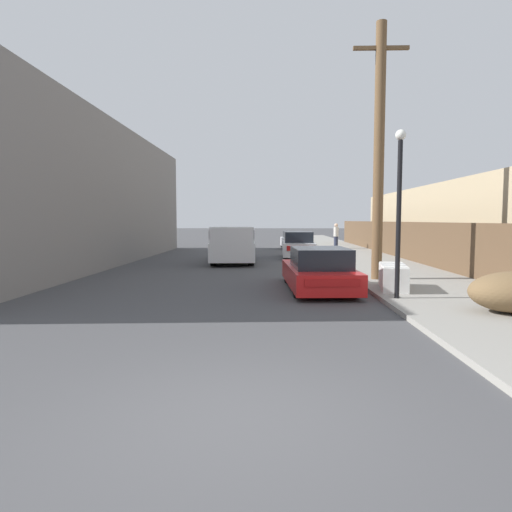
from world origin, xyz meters
TOP-DOWN VIEW (x-y plane):
  - ground_plane at (0.00, 0.00)m, footprint 220.00×220.00m
  - sidewalk_curb at (5.30, 23.50)m, footprint 4.20×63.00m
  - discarded_fridge at (3.89, 8.51)m, footprint 0.99×1.91m
  - parked_sports_car_red at (1.82, 9.05)m, footprint 2.02×4.76m
  - car_parked_mid at (1.96, 20.70)m, footprint 1.82×4.10m
  - car_parked_far at (2.21, 29.15)m, footprint 1.94×4.34m
  - pickup_truck at (-1.43, 17.52)m, footprint 2.40×5.99m
  - utility_pole at (3.95, 10.77)m, footprint 1.80×0.35m
  - street_lamp at (3.57, 6.98)m, footprint 0.26×0.26m
  - wooden_fence at (7.25, 18.15)m, footprint 0.08×38.07m
  - building_left_block at (-9.95, 16.54)m, footprint 7.00×24.65m
  - building_right_house at (11.26, 19.74)m, footprint 6.00×23.14m
  - pedestrian at (4.99, 27.16)m, footprint 0.34×0.34m

SIDE VIEW (x-z plane):
  - ground_plane at x=0.00m, z-range 0.00..0.00m
  - sidewalk_curb at x=5.30m, z-range 0.00..0.12m
  - discarded_fridge at x=3.89m, z-range 0.11..0.84m
  - parked_sports_car_red at x=1.82m, z-range -0.06..1.22m
  - car_parked_far at x=2.21m, z-range -0.03..1.24m
  - car_parked_mid at x=1.96m, z-range -0.05..1.40m
  - pickup_truck at x=-1.43m, z-range 0.01..1.79m
  - pedestrian at x=4.99m, z-range 0.15..1.88m
  - wooden_fence at x=7.25m, z-range 0.12..2.00m
  - building_right_house at x=11.26m, z-range 0.00..3.85m
  - street_lamp at x=3.57m, z-range 0.49..4.68m
  - building_left_block at x=-9.95m, z-range 0.00..6.50m
  - utility_pole at x=3.95m, z-range 0.20..8.56m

